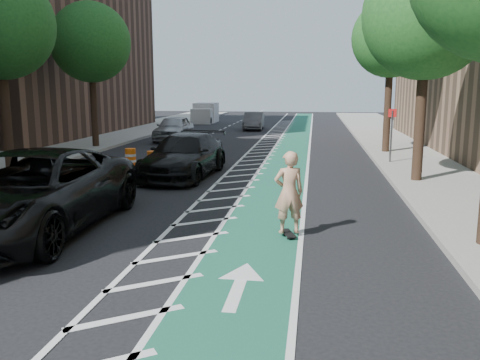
% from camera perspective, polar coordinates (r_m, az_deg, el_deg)
% --- Properties ---
extents(ground, '(120.00, 120.00, 0.00)m').
position_cam_1_polar(ground, '(12.28, -12.29, -6.04)').
color(ground, black).
rests_on(ground, ground).
extents(bike_lane, '(2.00, 90.00, 0.01)m').
position_cam_1_polar(bike_lane, '(21.32, 4.88, 1.16)').
color(bike_lane, '#175046').
rests_on(bike_lane, ground).
extents(buffer_strip, '(1.40, 90.00, 0.01)m').
position_cam_1_polar(buffer_strip, '(21.46, 0.88, 1.25)').
color(buffer_strip, silver).
rests_on(buffer_strip, ground).
extents(sidewalk_right, '(5.00, 90.00, 0.15)m').
position_cam_1_polar(sidewalk_right, '(21.91, 22.11, 0.86)').
color(sidewalk_right, gray).
rests_on(sidewalk_right, ground).
extents(sidewalk_left, '(5.00, 90.00, 0.15)m').
position_cam_1_polar(sidewalk_left, '(25.32, -24.66, 1.87)').
color(sidewalk_left, gray).
rests_on(sidewalk_left, ground).
extents(curb_right, '(0.12, 90.00, 0.16)m').
position_cam_1_polar(curb_right, '(21.45, 15.74, 1.06)').
color(curb_right, gray).
rests_on(curb_right, ground).
extents(curb_left, '(0.12, 90.00, 0.16)m').
position_cam_1_polar(curb_left, '(24.08, -19.75, 1.82)').
color(curb_left, gray).
rests_on(curb_left, ground).
extents(building_left_far, '(14.00, 22.00, 18.00)m').
position_cam_1_polar(building_left_far, '(41.57, -24.48, 17.25)').
color(building_left_far, brown).
rests_on(building_left_far, ground).
extents(tree_r_c, '(4.20, 4.20, 7.90)m').
position_cam_1_polar(tree_r_c, '(19.49, 19.96, 16.74)').
color(tree_r_c, '#382619').
rests_on(tree_r_c, ground).
extents(tree_l_c, '(4.20, 4.20, 7.90)m').
position_cam_1_polar(tree_l_c, '(22.67, -25.08, 15.42)').
color(tree_l_c, '#382619').
rests_on(tree_l_c, ground).
extents(tree_r_d, '(4.20, 4.20, 7.90)m').
position_cam_1_polar(tree_r_d, '(27.35, 16.55, 14.94)').
color(tree_r_d, '#382619').
rests_on(tree_r_d, ground).
extents(tree_l_d, '(4.20, 4.20, 7.90)m').
position_cam_1_polar(tree_l_d, '(29.69, -16.38, 14.56)').
color(tree_l_d, '#382619').
rests_on(tree_l_d, ground).
extents(sign_post, '(0.35, 0.08, 2.47)m').
position_cam_1_polar(sign_post, '(23.34, 16.63, 4.90)').
color(sign_post, '#4C4C4C').
rests_on(sign_post, ground).
extents(skateboard, '(0.41, 0.74, 0.10)m').
position_cam_1_polar(skateboard, '(11.90, 5.43, -5.99)').
color(skateboard, black).
rests_on(skateboard, ground).
extents(skateboarder, '(0.80, 0.65, 1.91)m').
position_cam_1_polar(skateboarder, '(11.66, 5.51, -1.39)').
color(skateboarder, tan).
rests_on(skateboarder, skateboard).
extents(suv_near, '(3.35, 7.05, 1.94)m').
position_cam_1_polar(suv_near, '(13.02, -22.51, -1.26)').
color(suv_near, black).
rests_on(suv_near, ground).
extents(suv_far, '(2.66, 5.75, 1.63)m').
position_cam_1_polar(suv_far, '(19.68, -6.26, 2.74)').
color(suv_far, black).
rests_on(suv_far, ground).
extents(car_silver, '(2.00, 4.78, 1.62)m').
position_cam_1_polar(car_silver, '(32.98, -7.44, 5.80)').
color(car_silver, '#A0A1A5').
rests_on(car_silver, ground).
extents(car_grey, '(1.65, 4.31, 1.40)m').
position_cam_1_polar(car_grey, '(41.25, 1.54, 6.65)').
color(car_grey, '#535257').
rests_on(car_grey, ground).
extents(box_truck, '(2.14, 4.54, 1.87)m').
position_cam_1_polar(box_truck, '(49.39, -3.95, 7.44)').
color(box_truck, silver).
rests_on(box_truck, ground).
extents(barrel_a, '(0.63, 0.63, 0.86)m').
position_cam_1_polar(barrel_a, '(20.93, -9.69, 1.98)').
color(barrel_a, '#DB520B').
rests_on(barrel_a, ground).
extents(barrel_b, '(0.59, 0.59, 0.80)m').
position_cam_1_polar(barrel_b, '(22.48, -12.18, 2.40)').
color(barrel_b, '#FF640D').
rests_on(barrel_b, ground).
extents(barrel_c, '(0.69, 0.69, 0.94)m').
position_cam_1_polar(barrel_c, '(27.57, -5.69, 4.17)').
color(barrel_c, '#FB5D0D').
rests_on(barrel_c, ground).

